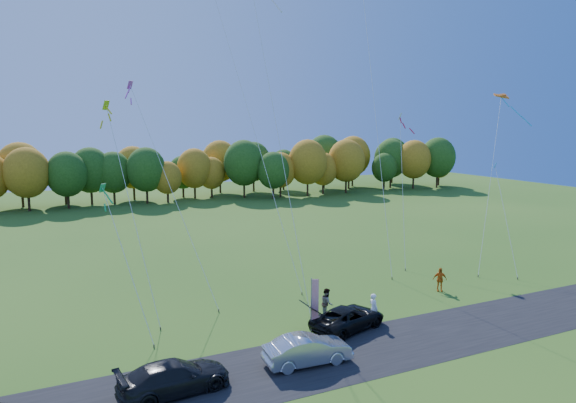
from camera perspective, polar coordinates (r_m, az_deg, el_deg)
name	(u,v)px	position (r m, az deg, el deg)	size (l,w,h in m)	color
ground	(329,325)	(33.04, 4.55, -13.53)	(160.00, 160.00, 0.00)	#2B5617
asphalt_strip	(364,350)	(29.92, 8.49, -16.04)	(90.00, 6.00, 0.01)	black
tree_line	(157,203)	(83.89, -14.35, -0.21)	(116.00, 12.00, 10.00)	#1E4711
black_suv	(348,318)	(32.36, 6.71, -12.71)	(2.35, 5.09, 1.42)	black
silver_sedan	(308,350)	(27.89, 2.19, -16.14)	(1.62, 4.64, 1.53)	#B8B9BE
dark_truck_a	(174,377)	(25.80, -12.52, -18.51)	(2.14, 5.26, 1.53)	black
person_tailgate_a	(374,309)	(33.30, 9.48, -11.65)	(0.71, 0.46, 1.94)	white
person_tailgate_b	(327,303)	(33.93, 4.34, -11.18)	(0.94, 0.73, 1.93)	gray
person_east	(440,279)	(40.51, 16.51, -8.31)	(1.06, 0.44, 1.81)	#CB6113
feather_flag	(314,301)	(30.78, 2.91, -10.94)	(0.46, 0.18, 3.53)	#999999
kite_delta_blue	(247,108)	(40.08, -4.53, 10.28)	(6.13, 11.32, 28.33)	#4C3F33
kite_parafoil_orange	(372,80)	(46.76, 9.30, 13.22)	(5.11, 12.34, 32.92)	#4C3F33
kite_delta_red	(276,120)	(35.07, -1.38, 9.05)	(2.42, 9.04, 24.72)	#4C3F33
kite_parafoil_rainbow	(491,179)	(48.80, 21.61, 2.38)	(9.40, 6.57, 15.62)	#4C3F33
kite_diamond_yellow	(132,213)	(33.39, -16.92, -1.20)	(2.55, 5.26, 14.23)	#4C3F33
kite_diamond_green	(127,263)	(31.22, -17.45, -6.56)	(2.39, 4.63, 9.21)	#4C3F33
kite_diamond_white	(403,187)	(48.34, 12.61, 1.57)	(5.15, 7.98, 13.88)	#4C3F33
kite_diamond_pink	(172,193)	(36.54, -12.72, 0.97)	(4.52, 8.06, 15.82)	#4C3F33
kite_diamond_blue_low	(506,219)	(47.39, 23.04, -1.77)	(2.86, 5.69, 9.29)	#4C3F33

